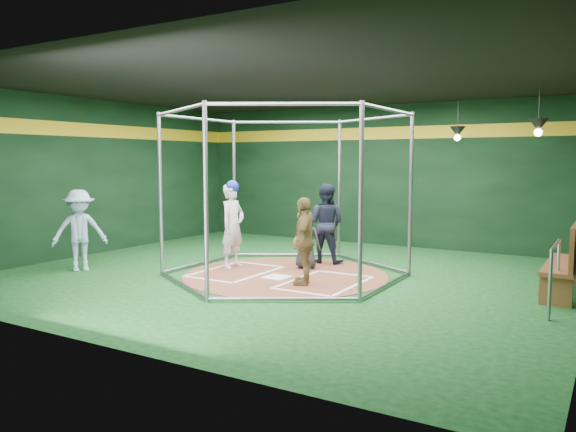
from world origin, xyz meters
The scene contains 15 objects.
room_shell centered at (0.00, 0.01, 1.75)m, with size 10.10×9.10×3.53m.
clay_disc centered at (0.00, 0.00, 0.01)m, with size 3.80×3.80×0.01m, color brown.
home_plate centered at (0.00, -0.30, 0.02)m, with size 0.43×0.43×0.01m, color white.
batter_box_left centered at (-0.95, -0.25, 0.02)m, with size 1.17×1.77×0.01m.
batter_box_right centered at (0.95, -0.25, 0.02)m, with size 1.17×1.77×0.01m.
batting_cage centered at (0.00, 0.00, 1.50)m, with size 4.05×4.67×3.00m.
pendant_lamp_near centered at (2.20, 3.60, 2.74)m, with size 0.34×0.34×0.90m.
pendant_lamp_far centered at (4.00, 2.00, 2.74)m, with size 0.34×0.34×0.90m.
batter_figure centered at (-1.27, 0.09, 0.87)m, with size 0.42×0.62×1.73m.
visitor_leopard centered at (0.69, -0.52, 0.76)m, with size 0.88×0.37×1.50m, color #9D7E43.
catcher_figure centered at (0.04, 0.72, 0.57)m, with size 0.61×0.62×1.13m.
umpire centered at (0.08, 1.49, 0.83)m, with size 0.80×0.62×1.64m, color black.
bystander_blue centered at (-3.64, -1.64, 0.79)m, with size 1.02×0.58×1.57m, color #90A8BF.
dugout_bench centered at (4.64, 1.01, 0.60)m, with size 0.47×2.00×1.17m.
steel_railing centered at (4.55, -0.21, 0.65)m, with size 0.05×1.13×0.97m.
Camera 1 is at (5.28, -8.82, 2.14)m, focal length 35.00 mm.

